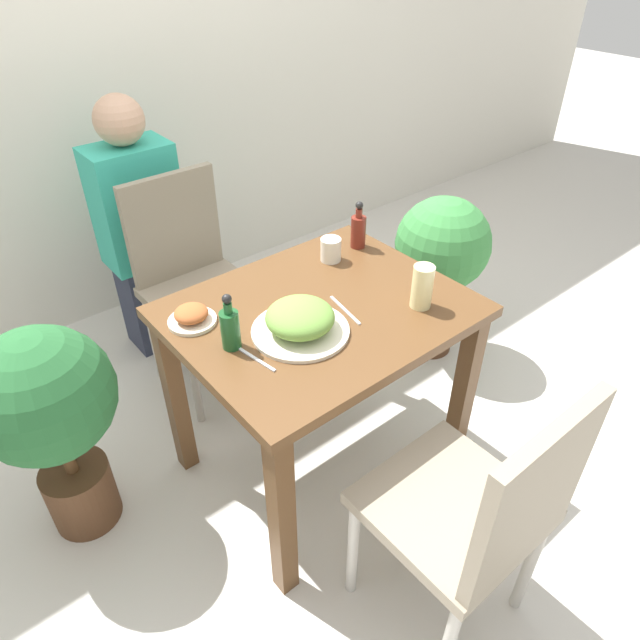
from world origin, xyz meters
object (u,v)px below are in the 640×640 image
chair_far (192,274)px  side_plate (192,316)px  potted_plant_right (441,256)px  drink_cup (331,250)px  juice_glass (422,287)px  condiment_bottle (358,230)px  sauce_bottle (230,327)px  food_plate (300,320)px  person_figure (142,233)px  potted_plant_left (49,411)px  chair_near (479,510)px

chair_far → side_plate: chair_far is taller
potted_plant_right → side_plate: bearing=-178.7°
chair_far → drink_cup: 0.66m
side_plate → juice_glass: size_ratio=1.03×
side_plate → drink_cup: (0.57, 0.02, 0.02)m
drink_cup → condiment_bottle: (0.14, 0.01, 0.03)m
sauce_bottle → juice_glass: bearing=-19.5°
potted_plant_right → sauce_bottle: bearing=-170.3°
food_plate → juice_glass: (0.38, -0.13, 0.03)m
condiment_bottle → potted_plant_right: condiment_bottle is taller
person_figure → potted_plant_left: bearing=-131.2°
chair_far → potted_plant_right: size_ratio=1.19×
chair_near → drink_cup: (0.29, 0.92, 0.25)m
condiment_bottle → potted_plant_left: 1.18m
side_plate → drink_cup: size_ratio=1.76×
chair_far → food_plate: (-0.06, -0.81, 0.25)m
food_plate → person_figure: (0.02, 1.17, -0.19)m
juice_glass → potted_plant_right: 0.79m
side_plate → person_figure: person_figure is taller
drink_cup → side_plate: bearing=-177.9°
juice_glass → sauce_bottle: sauce_bottle is taller
juice_glass → sauce_bottle: 0.60m
juice_glass → food_plate: bearing=161.0°
chair_far → chair_near: bearing=-90.1°
condiment_bottle → person_figure: size_ratio=0.15×
sauce_bottle → potted_plant_left: 0.63m
chair_far → condiment_bottle: chair_far is taller
chair_far → juice_glass: 1.03m
potted_plant_right → juice_glass: bearing=-146.5°
chair_far → condiment_bottle: (0.43, -0.53, 0.27)m
potted_plant_left → juice_glass: bearing=-26.7°
chair_far → drink_cup: chair_far is taller
drink_cup → person_figure: bearing=109.9°
food_plate → potted_plant_right: size_ratio=0.38×
chair_near → juice_glass: bearing=-121.5°
potted_plant_left → person_figure: (0.68, 0.78, 0.06)m
potted_plant_left → chair_far: bearing=29.9°
drink_cup → potted_plant_left: bearing=173.0°
sauce_bottle → potted_plant_left: bearing=145.6°
food_plate → side_plate: bearing=132.0°
chair_near → potted_plant_right: (0.93, 0.93, -0.01)m
chair_far → potted_plant_right: 1.07m
condiment_bottle → sauce_bottle: bearing=-162.9°
side_plate → condiment_bottle: size_ratio=0.83×
chair_near → food_plate: size_ratio=3.13×
chair_near → potted_plant_right: size_ratio=1.19×
chair_far → person_figure: bearing=96.3°
juice_glass → condiment_bottle: (0.11, 0.41, -0.00)m
food_plate → potted_plant_left: size_ratio=0.37×
chair_far → sauce_bottle: 0.82m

